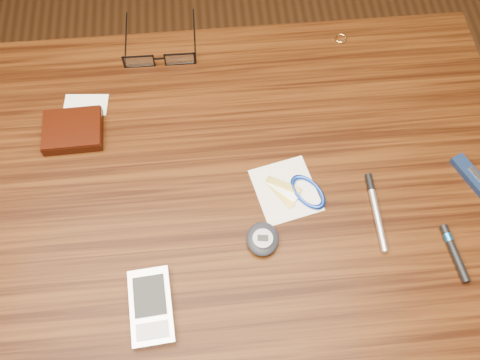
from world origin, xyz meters
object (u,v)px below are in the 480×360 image
Objects in this scene: eyeglasses at (160,57)px; pocket_knife at (476,181)px; pda_phone at (151,307)px; pedometer at (263,239)px; wallet_and_card at (73,130)px; desk at (218,221)px; notepad_keys at (297,191)px; silver_pen at (375,206)px.

pocket_knife is (0.50, -0.29, -0.01)m from eyeglasses.
pda_phone is 1.84× the size of pedometer.
wallet_and_card is 0.20m from eyeglasses.
desk is 7.38× the size of eyeglasses.
eyeglasses is at bearing 149.55° from pocket_knife.
silver_pen is (0.12, -0.04, 0.00)m from notepad_keys.
desk is at bearing -31.06° from wallet_and_card.
pda_phone is 0.88× the size of notepad_keys.
eyeglasses is 1.35× the size of pocket_knife.
pedometer is (0.15, -0.36, -0.00)m from eyeglasses.
eyeglasses is at bearing 112.14° from pedometer.
wallet_and_card reaches higher than pda_phone.
pocket_knife is (0.35, 0.07, -0.00)m from pedometer.
eyeglasses is at bearing 135.65° from silver_pen.
notepad_keys is 1.29× the size of pocket_knife.
pocket_knife reaches higher than desk.
desk is 16.24× the size of pedometer.
eyeglasses reaches higher than pocket_knife.
pedometer reaches higher than notepad_keys.
wallet_and_card is at bearing 166.75° from pocket_knife.
desk is 7.72× the size of notepad_keys.
silver_pen is (0.33, -0.32, -0.01)m from eyeglasses.
notepad_keys is 0.29m from pocket_knife.
eyeglasses is 0.45m from pda_phone.
eyeglasses reaches higher than silver_pen.
desk is at bearing 128.10° from pedometer.
eyeglasses is 0.46m from silver_pen.
pda_phone reaches higher than desk.
silver_pen is at bearing 12.79° from pedometer.
wallet_and_card reaches higher than desk.
wallet_and_card is 0.91× the size of eyeglasses.
desk is 9.99× the size of pocket_knife.
pda_phone is 0.86× the size of silver_pen.
wallet_and_card is 1.09× the size of pda_phone.
pocket_knife reaches higher than silver_pen.
pda_phone is at bearing -92.70° from eyeglasses.
wallet_and_card is at bearing 158.22° from notepad_keys.
desk is 7.62× the size of silver_pen.
desk is 0.29m from wallet_and_card.
pda_phone is (-0.02, -0.45, -0.00)m from eyeglasses.
pedometer is (0.17, 0.09, 0.00)m from pda_phone.
notepad_keys is at bearing 162.45° from silver_pen.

